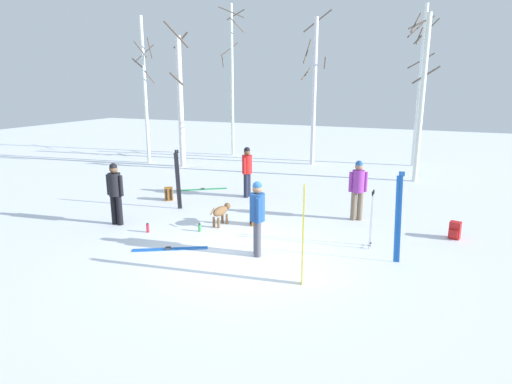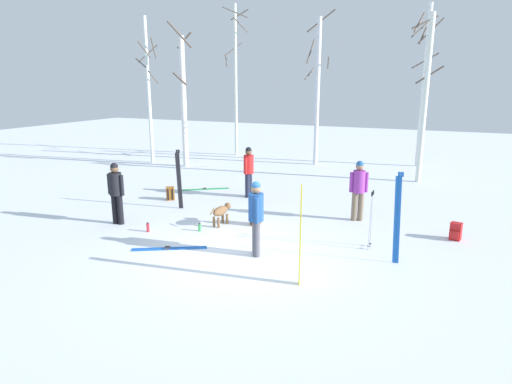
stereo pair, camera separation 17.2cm
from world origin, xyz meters
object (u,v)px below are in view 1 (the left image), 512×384
Objects in this scene: ski_pair_lying_1 at (170,249)px; birch_tree_3 at (314,90)px; ski_pair_lying_0 at (202,189)px; person_2 at (257,214)px; person_0 at (115,190)px; birch_tree_0 at (145,89)px; ski_pair_planted_0 at (398,218)px; backpack_1 at (255,217)px; birch_tree_2 at (232,78)px; water_bottle_0 at (148,228)px; dog at (221,212)px; water_bottle_1 at (200,228)px; birch_tree_4 at (420,85)px; ski_poles_0 at (372,217)px; birch_tree_5 at (422,96)px; ski_pair_planted_2 at (303,236)px; birch_tree_1 at (180,100)px; ski_pair_planted_1 at (178,180)px; person_1 at (358,186)px; backpack_0 at (169,194)px; person_3 at (247,169)px; backpack_2 at (455,230)px.

ski_pair_lying_1 is 0.23× the size of birch_tree_3.
ski_pair_lying_0 is 7.75m from birch_tree_3.
person_2 is at bearing 14.08° from ski_pair_lying_1.
birch_tree_0 is at bearing 121.48° from person_0.
person_0 is 2.77m from ski_pair_lying_1.
ski_pair_planted_0 is 0.30× the size of birch_tree_0.
backpack_1 reaches higher than ski_pair_lying_0.
birch_tree_2 is 1.09× the size of birch_tree_3.
birch_tree_2 reaches higher than water_bottle_0.
birch_tree_0 is at bearing 137.37° from person_2.
dog is 0.55× the size of ski_pair_lying_0.
ski_pair_lying_0 is 4.62m from water_bottle_1.
birch_tree_0 is at bearing -159.19° from birch_tree_3.
birch_tree_4 reaches higher than ski_pair_planted_0.
birch_tree_0 is at bearing 147.56° from ski_pair_planted_0.
birch_tree_2 is at bearing 118.41° from person_2.
ski_poles_0 is 0.22× the size of birch_tree_5.
ski_pair_planted_2 is (3.11, -2.59, 0.61)m from dog.
birch_tree_1 is at bearing -155.59° from birch_tree_4.
ski_pair_planted_1 is at bearing -100.53° from birch_tree_3.
birch_tree_4 is at bearing 69.75° from water_bottle_1.
person_0 reaches higher than ski_pair_lying_1.
ski_poles_0 is (6.68, 0.99, -0.24)m from person_0.
birch_tree_0 is at bearing 141.75° from backpack_1.
ski_pair_planted_0 is 5.20m from ski_pair_lying_1.
person_1 reaches higher than backpack_1.
ski_pair_lying_0 is 1.73m from backpack_0.
person_3 is 9.43m from birch_tree_2.
backpack_1 is at bearing 22.47° from person_0.
birch_tree_0 is 0.94× the size of birch_tree_4.
birch_tree_0 is at bearing 132.73° from ski_pair_planted_1.
person_1 is at bearing 48.17° from ski_pair_lying_1.
backpack_2 reaches higher than water_bottle_0.
birch_tree_1 is (-5.05, 3.88, 2.06)m from person_3.
backpack_0 is 6.66m from birch_tree_1.
person_2 is 0.27× the size of birch_tree_5.
ski_pair_lying_1 is at bearing -164.97° from ski_pair_planted_0.
ski_pair_planted_1 is 7.36× the size of water_bottle_0.
ski_pair_planted_1 is 0.29× the size of birch_tree_1.
water_bottle_0 is at bearing 175.01° from person_2.
ski_pair_lying_1 is at bearing -32.94° from water_bottle_0.
person_0 is 1.00× the size of person_2.
person_3 is at bearing -119.83° from birch_tree_4.
person_0 is at bearing -102.25° from birch_tree_3.
person_3 is at bearing 144.10° from ski_pair_planted_0.
dog is (0.61, -3.06, -0.59)m from person_3.
backpack_0 is at bearing 114.53° from water_bottle_0.
water_bottle_1 is at bearing 26.32° from water_bottle_0.
backpack_0 is 10.20m from birch_tree_2.
water_bottle_0 is at bearing -122.98° from birch_tree_5.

